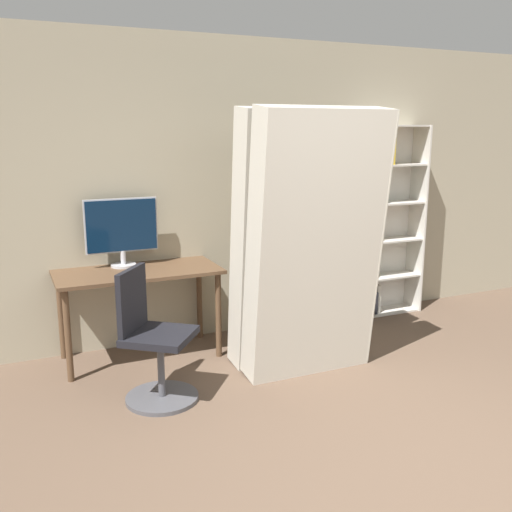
# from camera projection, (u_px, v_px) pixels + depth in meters

# --- Properties ---
(wall_back) EXTENTS (8.00, 0.06, 2.70)m
(wall_back) POSITION_uv_depth(u_px,v_px,m) (243.00, 189.00, 5.30)
(wall_back) COLOR tan
(wall_back) RESTS_ON ground
(desk) EXTENTS (1.34, 0.62, 0.76)m
(desk) POSITION_uv_depth(u_px,v_px,m) (138.00, 282.00, 4.71)
(desk) COLOR brown
(desk) RESTS_ON ground
(monitor) EXTENTS (0.61, 0.21, 0.58)m
(monitor) POSITION_uv_depth(u_px,v_px,m) (122.00, 229.00, 4.76)
(monitor) COLOR #B7B7BC
(monitor) RESTS_ON desk
(office_chair) EXTENTS (0.62, 0.62, 0.96)m
(office_chair) POSITION_uv_depth(u_px,v_px,m) (153.00, 347.00, 4.02)
(office_chair) COLOR #4C4C51
(office_chair) RESTS_ON ground
(bookshelf) EXTENTS (0.77, 0.29, 1.94)m
(bookshelf) POSITION_uv_depth(u_px,v_px,m) (378.00, 221.00, 5.83)
(bookshelf) COLOR beige
(bookshelf) RESTS_ON ground
(mattress_near) EXTENTS (1.04, 0.51, 2.07)m
(mattress_near) POSITION_uv_depth(u_px,v_px,m) (316.00, 246.00, 4.30)
(mattress_near) COLOR beige
(mattress_near) RESTS_ON ground
(mattress_far) EXTENTS (1.04, 0.45, 2.06)m
(mattress_far) POSITION_uv_depth(u_px,v_px,m) (297.00, 239.00, 4.57)
(mattress_far) COLOR beige
(mattress_far) RESTS_ON ground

